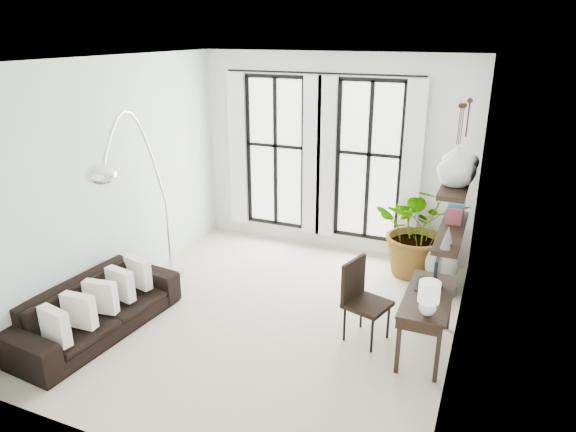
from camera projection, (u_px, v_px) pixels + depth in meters
The scene contains 16 objects.
floor at pixel (270, 317), 6.65m from camera, with size 5.00×5.00×0.00m, color beige.
ceiling at pixel (266, 59), 5.55m from camera, with size 5.00×5.00×0.00m, color white.
wall_left at pixel (117, 179), 6.92m from camera, with size 5.00×5.00×0.00m, color silver.
wall_right at pixel (466, 226), 5.28m from camera, with size 5.00×5.00×0.00m, color white.
wall_back at pixel (333, 155), 8.27m from camera, with size 4.50×4.50×0.00m, color white.
windows at pixel (320, 157), 8.29m from camera, with size 3.26×0.13×2.65m.
wall_shelves at pixel (454, 210), 5.35m from camera, with size 0.25×1.30×0.60m.
sofa at pixel (96, 309), 6.22m from camera, with size 2.16×0.85×0.63m, color black.
throw_pillows at pixel (101, 297), 6.12m from camera, with size 0.40×1.52×0.40m.
plant at pixel (420, 229), 7.59m from camera, with size 1.31×1.13×1.45m, color #2D7228.
desk at pixel (428, 300), 5.69m from camera, with size 0.51×1.20×1.10m.
desk_chair at pixel (361, 295), 6.03m from camera, with size 0.58×0.58×0.99m.
arc_lamp at pixel (134, 156), 6.34m from camera, with size 0.77×2.00×2.62m.
buddha at pixel (441, 267), 7.16m from camera, with size 0.50×0.50×0.89m.
vase_a at pixel (457, 166), 4.92m from camera, with size 0.37×0.37×0.38m, color white.
vase_b at pixel (461, 157), 5.27m from camera, with size 0.37×0.37×0.38m, color white.
Camera 1 is at (2.46, -5.26, 3.50)m, focal length 32.00 mm.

